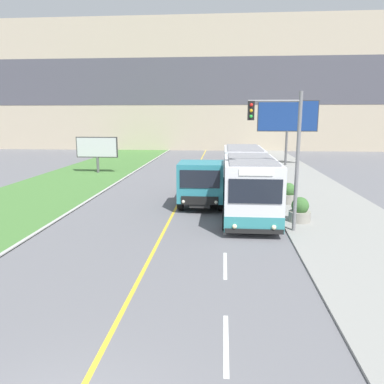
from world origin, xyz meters
name	(u,v)px	position (x,y,z in m)	size (l,w,h in m)	color
apartment_block_background	(207,87)	(0.00, 56.41, 9.70)	(80.00, 8.04, 19.40)	#BCAD93
city_bus	(246,178)	(3.96, 16.88, 1.59)	(2.66, 12.63, 3.13)	silver
dump_truck	(202,183)	(1.43, 16.66, 1.33)	(2.56, 6.78, 2.63)	black
traffic_light_mast	(283,145)	(5.20, 11.88, 3.90)	(2.28, 0.32, 6.14)	slate
billboard_large	(288,118)	(9.18, 35.26, 4.98)	(6.15, 0.24, 6.71)	#59595B
billboard_small	(97,148)	(-8.81, 28.68, 2.27)	(3.80, 0.24, 3.29)	#59595B
planter_round_near	(300,211)	(6.38, 13.41, 0.61)	(1.04, 1.04, 1.20)	gray
planter_round_second	(289,194)	(6.49, 17.32, 0.61)	(1.00, 1.00, 1.21)	gray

